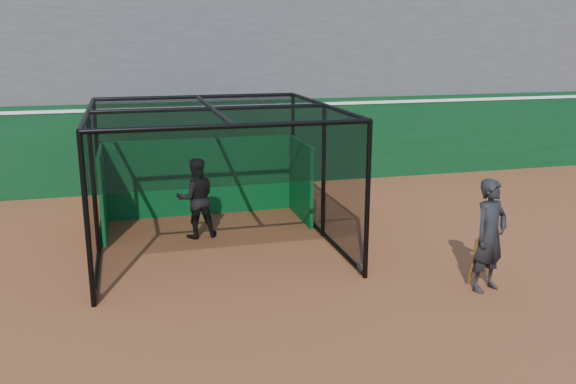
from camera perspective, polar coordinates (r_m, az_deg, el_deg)
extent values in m
plane|color=brown|center=(10.03, -3.54, -10.99)|extent=(120.00, 120.00, 0.00)
cube|color=#093316|center=(17.74, -9.08, 4.35)|extent=(50.00, 0.45, 2.50)
cube|color=white|center=(17.59, -9.22, 7.88)|extent=(50.00, 0.50, 0.08)
cube|color=#4C4C4F|center=(21.34, -10.50, 13.05)|extent=(50.00, 7.85, 7.75)
cube|color=#085421|center=(15.06, -8.17, 1.42)|extent=(4.63, 0.10, 1.90)
cylinder|color=black|center=(10.77, -17.69, -9.18)|extent=(0.08, 0.22, 0.22)
cylinder|color=black|center=(11.48, 6.85, -7.08)|extent=(0.08, 0.22, 0.22)
cylinder|color=black|center=(15.12, -17.00, -2.32)|extent=(0.08, 0.22, 0.22)
cylinder|color=black|center=(15.63, 0.65, -1.13)|extent=(0.08, 0.22, 0.22)
imported|color=black|center=(13.37, -8.58, -0.56)|extent=(0.90, 0.73, 1.76)
imported|color=black|center=(10.98, 18.36, -3.89)|extent=(0.84, 0.68, 1.97)
cylinder|color=#593819|center=(11.03, 16.94, -6.10)|extent=(0.15, 0.35, 0.91)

